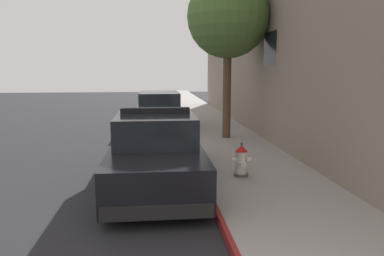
# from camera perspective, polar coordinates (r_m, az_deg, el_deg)

# --- Properties ---
(ground_plane) EXTENTS (29.64, 60.00, 0.20)m
(ground_plane) POSITION_cam_1_polar(r_m,az_deg,el_deg) (12.57, -22.41, -3.49)
(ground_plane) COLOR #232326
(sidewalk_pavement) EXTENTS (2.68, 60.00, 0.14)m
(sidewalk_pavement) POSITION_cam_1_polar(r_m,az_deg,el_deg) (12.25, 5.55, -2.33)
(sidewalk_pavement) COLOR gray
(sidewalk_pavement) RESTS_ON ground
(curb_painted_edge) EXTENTS (0.08, 60.00, 0.14)m
(curb_painted_edge) POSITION_cam_1_polar(r_m,az_deg,el_deg) (12.06, -0.89, -2.47)
(curb_painted_edge) COLOR maroon
(curb_painted_edge) RESTS_ON ground
(storefront_building) EXTENTS (6.39, 27.68, 6.09)m
(storefront_building) POSITION_cam_1_polar(r_m,az_deg,el_deg) (13.56, 24.75, 10.68)
(storefront_building) COLOR gray
(storefront_building) RESTS_ON ground
(police_cruiser) EXTENTS (1.94, 4.84, 1.68)m
(police_cruiser) POSITION_cam_1_polar(r_m,az_deg,el_deg) (7.98, -5.66, -3.58)
(police_cruiser) COLOR black
(police_cruiser) RESTS_ON ground
(parked_car_silver_ahead) EXTENTS (1.94, 4.84, 1.56)m
(parked_car_silver_ahead) POSITION_cam_1_polar(r_m,az_deg,el_deg) (15.43, -5.13, 2.55)
(parked_car_silver_ahead) COLOR #B2B5BA
(parked_car_silver_ahead) RESTS_ON ground
(fire_hydrant) EXTENTS (0.44, 0.40, 0.76)m
(fire_hydrant) POSITION_cam_1_polar(r_m,az_deg,el_deg) (8.20, 7.72, -5.10)
(fire_hydrant) COLOR #4C4C51
(fire_hydrant) RESTS_ON sidewalk_pavement
(street_tree) EXTENTS (2.75, 2.75, 5.47)m
(street_tree) POSITION_cam_1_polar(r_m,az_deg,el_deg) (12.75, 5.65, 16.81)
(street_tree) COLOR brown
(street_tree) RESTS_ON sidewalk_pavement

